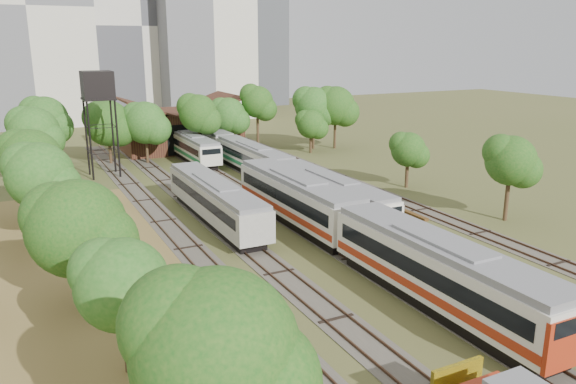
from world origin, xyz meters
TOP-DOWN VIEW (x-y plane):
  - ground at (0.00, 0.00)m, footprint 240.00×240.00m
  - dry_grass_patch at (-18.00, 8.00)m, footprint 14.00×60.00m
  - tracks at (-0.67, 25.00)m, footprint 24.60×80.00m
  - railcar_red_set at (-2.00, 10.48)m, footprint 3.30×34.58m
  - railcar_green_set at (2.00, 37.94)m, footprint 2.76×52.08m
  - railcar_rear at (-2.00, 49.09)m, footprint 2.77×16.08m
  - old_grey_coach at (-8.00, 22.88)m, footprint 2.86×18.00m
  - water_tower at (-13.62, 44.94)m, footprint 3.43×3.43m
  - rail_pile_far at (8.20, 18.58)m, footprint 0.47×7.51m
  - maintenance_shed at (-1.00, 57.98)m, footprint 16.45×11.55m
  - tree_band_left at (-20.23, 17.89)m, footprint 8.51×54.46m
  - tree_band_far at (0.62, 50.37)m, footprint 43.66×9.52m
  - tree_band_right at (14.38, 27.05)m, footprint 4.32×38.74m
  - tower_left at (-18.00, 95.00)m, footprint 22.00×16.00m
  - tower_centre at (2.00, 100.00)m, footprint 20.00×18.00m
  - tower_far_right at (34.00, 110.00)m, footprint 12.00×12.00m

SIDE VIEW (x-z plane):
  - ground at x=0.00m, z-range 0.00..0.00m
  - dry_grass_patch at x=-18.00m, z-range 0.00..0.04m
  - tracks at x=-0.67m, z-range -0.05..0.14m
  - rail_pile_far at x=8.20m, z-range 0.00..0.24m
  - railcar_green_set at x=2.00m, z-range 0.10..3.51m
  - railcar_rear at x=-2.00m, z-range 0.10..3.52m
  - old_grey_coach at x=-8.00m, z-range 0.16..3.69m
  - railcar_red_set at x=-2.00m, z-range 0.12..4.20m
  - maintenance_shed at x=-1.00m, z-range -0.87..6.70m
  - tree_band_right at x=14.38m, z-range 0.83..8.20m
  - tree_band_left at x=-20.23m, z-range 1.05..9.54m
  - tree_band_far at x=0.62m, z-range 1.23..10.32m
  - water_tower at x=-13.62m, z-range 4.07..15.93m
  - tower_far_right at x=34.00m, z-range 0.00..28.00m
  - tower_centre at x=2.00m, z-range 0.00..36.00m
  - tower_left at x=-18.00m, z-range 0.00..42.00m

